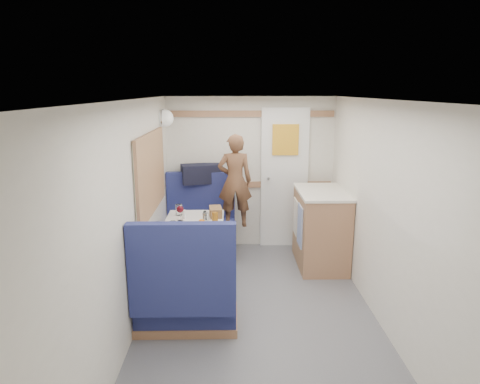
{
  "coord_description": "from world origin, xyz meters",
  "views": [
    {
      "loc": [
        -0.24,
        -3.33,
        2.08
      ],
      "look_at": [
        -0.16,
        0.9,
        1.07
      ],
      "focal_mm": 32.0,
      "sensor_mm": 36.0,
      "label": 1
    }
  ],
  "objects_px": {
    "person": "(235,181)",
    "bread_loaf": "(216,212)",
    "cheese_block": "(197,228)",
    "pepper_grinder": "(205,215)",
    "duffel_bag": "(201,174)",
    "tumbler_left": "(173,227)",
    "galley_counter": "(320,228)",
    "tumbler_right": "(206,218)",
    "orange_fruit": "(202,222)",
    "wine_glass": "(180,210)",
    "salt_grinder": "(184,214)",
    "dome_light": "(165,118)",
    "tumbler_mid": "(179,210)",
    "tray": "(212,230)",
    "dinette_table": "(194,236)",
    "beer_glass": "(215,217)",
    "bench_far": "(200,233)",
    "bench_near": "(186,297)"
  },
  "relations": [
    {
      "from": "person",
      "to": "bread_loaf",
      "type": "height_order",
      "value": "person"
    },
    {
      "from": "cheese_block",
      "to": "pepper_grinder",
      "type": "distance_m",
      "value": 0.4
    },
    {
      "from": "duffel_bag",
      "to": "tumbler_left",
      "type": "xyz_separation_m",
      "value": [
        -0.18,
        -1.46,
        -0.24
      ]
    },
    {
      "from": "galley_counter",
      "to": "tumbler_right",
      "type": "xyz_separation_m",
      "value": [
        -1.34,
        -0.58,
        0.31
      ]
    },
    {
      "from": "galley_counter",
      "to": "bread_loaf",
      "type": "height_order",
      "value": "galley_counter"
    },
    {
      "from": "orange_fruit",
      "to": "cheese_block",
      "type": "bearing_deg",
      "value": -106.28
    },
    {
      "from": "duffel_bag",
      "to": "wine_glass",
      "type": "bearing_deg",
      "value": -112.99
    },
    {
      "from": "salt_grinder",
      "to": "tumbler_left",
      "type": "bearing_deg",
      "value": -96.93
    },
    {
      "from": "duffel_bag",
      "to": "wine_glass",
      "type": "height_order",
      "value": "duffel_bag"
    },
    {
      "from": "dome_light",
      "to": "cheese_block",
      "type": "relative_size",
      "value": 2.13
    },
    {
      "from": "tumbler_left",
      "to": "dome_light",
      "type": "bearing_deg",
      "value": 100.39
    },
    {
      "from": "cheese_block",
      "to": "tumbler_right",
      "type": "distance_m",
      "value": 0.29
    },
    {
      "from": "duffel_bag",
      "to": "dome_light",
      "type": "bearing_deg",
      "value": -160.96
    },
    {
      "from": "tumbler_left",
      "to": "tumbler_mid",
      "type": "bearing_deg",
      "value": 91.33
    },
    {
      "from": "orange_fruit",
      "to": "tumbler_right",
      "type": "distance_m",
      "value": 0.17
    },
    {
      "from": "tray",
      "to": "tumbler_left",
      "type": "xyz_separation_m",
      "value": [
        -0.37,
        -0.05,
        0.05
      ]
    },
    {
      "from": "galley_counter",
      "to": "tumbler_mid",
      "type": "xyz_separation_m",
      "value": [
        -1.65,
        -0.29,
        0.31
      ]
    },
    {
      "from": "dinette_table",
      "to": "orange_fruit",
      "type": "distance_m",
      "value": 0.3
    },
    {
      "from": "tumbler_right",
      "to": "beer_glass",
      "type": "bearing_deg",
      "value": 15.27
    },
    {
      "from": "duffel_bag",
      "to": "tumbler_right",
      "type": "distance_m",
      "value": 1.18
    },
    {
      "from": "person",
      "to": "orange_fruit",
      "type": "height_order",
      "value": "person"
    },
    {
      "from": "wine_glass",
      "to": "bench_far",
      "type": "bearing_deg",
      "value": 80.24
    },
    {
      "from": "orange_fruit",
      "to": "galley_counter",
      "type": "bearing_deg",
      "value": 28.46
    },
    {
      "from": "beer_glass",
      "to": "tumbler_mid",
      "type": "bearing_deg",
      "value": 147.75
    },
    {
      "from": "cheese_block",
      "to": "salt_grinder",
      "type": "bearing_deg",
      "value": 112.43
    },
    {
      "from": "tumbler_right",
      "to": "beer_glass",
      "type": "distance_m",
      "value": 0.1
    },
    {
      "from": "orange_fruit",
      "to": "tumbler_right",
      "type": "bearing_deg",
      "value": 80.01
    },
    {
      "from": "wine_glass",
      "to": "tumbler_right",
      "type": "distance_m",
      "value": 0.29
    },
    {
      "from": "tumbler_right",
      "to": "salt_grinder",
      "type": "distance_m",
      "value": 0.29
    },
    {
      "from": "tray",
      "to": "bench_near",
      "type": "bearing_deg",
      "value": -109.56
    },
    {
      "from": "duffel_bag",
      "to": "pepper_grinder",
      "type": "distance_m",
      "value": 1.07
    },
    {
      "from": "duffel_bag",
      "to": "tumbler_left",
      "type": "relative_size",
      "value": 4.43
    },
    {
      "from": "person",
      "to": "pepper_grinder",
      "type": "relative_size",
      "value": 12.22
    },
    {
      "from": "duffel_bag",
      "to": "orange_fruit",
      "type": "relative_size",
      "value": 7.23
    },
    {
      "from": "bench_far",
      "to": "tumbler_right",
      "type": "distance_m",
      "value": 1.02
    },
    {
      "from": "bench_far",
      "to": "bench_near",
      "type": "relative_size",
      "value": 1.0
    },
    {
      "from": "dinette_table",
      "to": "tray",
      "type": "height_order",
      "value": "tray"
    },
    {
      "from": "person",
      "to": "tumbler_mid",
      "type": "bearing_deg",
      "value": 31.59
    },
    {
      "from": "dinette_table",
      "to": "bench_far",
      "type": "relative_size",
      "value": 0.88
    },
    {
      "from": "dinette_table",
      "to": "dome_light",
      "type": "xyz_separation_m",
      "value": [
        -0.39,
        0.85,
        1.18
      ]
    },
    {
      "from": "bench_far",
      "to": "duffel_bag",
      "type": "relative_size",
      "value": 2.07
    },
    {
      "from": "bench_near",
      "to": "orange_fruit",
      "type": "distance_m",
      "value": 0.83
    },
    {
      "from": "galley_counter",
      "to": "cheese_block",
      "type": "distance_m",
      "value": 1.67
    },
    {
      "from": "tumbler_right",
      "to": "wine_glass",
      "type": "bearing_deg",
      "value": 168.04
    },
    {
      "from": "orange_fruit",
      "to": "tumbler_left",
      "type": "xyz_separation_m",
      "value": [
        -0.27,
        -0.15,
        0.0
      ]
    },
    {
      "from": "tray",
      "to": "wine_glass",
      "type": "relative_size",
      "value": 2.19
    },
    {
      "from": "orange_fruit",
      "to": "pepper_grinder",
      "type": "height_order",
      "value": "pepper_grinder"
    },
    {
      "from": "orange_fruit",
      "to": "tumbler_mid",
      "type": "distance_m",
      "value": 0.53
    },
    {
      "from": "person",
      "to": "beer_glass",
      "type": "relative_size",
      "value": 11.14
    },
    {
      "from": "galley_counter",
      "to": "tumbler_left",
      "type": "height_order",
      "value": "galley_counter"
    }
  ]
}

